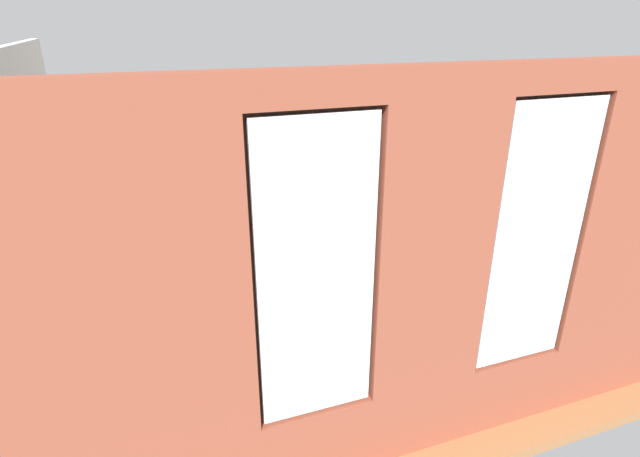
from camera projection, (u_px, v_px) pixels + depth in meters
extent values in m
cube|color=#99663D|center=(311.00, 296.00, 6.52)|extent=(6.59, 6.08, 0.10)
cube|color=brown|center=(430.00, 285.00, 3.60)|extent=(0.90, 0.16, 3.05)
cube|color=brown|center=(111.00, 346.00, 2.93)|extent=(1.69, 0.16, 3.05)
cube|color=brown|center=(506.00, 388.00, 4.34)|extent=(0.85, 0.16, 0.66)
cube|color=brown|center=(563.00, 76.00, 3.32)|extent=(0.85, 0.16, 0.21)
cube|color=white|center=(537.00, 242.00, 3.75)|extent=(0.79, 0.03, 2.12)
cube|color=#38281E|center=(531.00, 238.00, 3.81)|extent=(0.85, 0.04, 2.18)
cube|color=brown|center=(316.00, 442.00, 3.79)|extent=(0.85, 0.16, 0.66)
cube|color=brown|center=(314.00, 87.00, 2.77)|extent=(0.85, 0.16, 0.21)
cube|color=white|center=(317.00, 280.00, 3.20)|extent=(0.79, 0.03, 2.12)
cube|color=#38281E|center=(314.00, 276.00, 3.25)|extent=(0.85, 0.04, 2.18)
cube|color=tan|center=(414.00, 376.00, 4.04)|extent=(2.81, 0.24, 0.06)
cube|color=black|center=(428.00, 233.00, 3.53)|extent=(0.40, 0.03, 0.54)
cube|color=#A33875|center=(426.00, 232.00, 3.55)|extent=(0.34, 0.01, 0.48)
cube|color=silver|center=(29.00, 217.00, 4.81)|extent=(0.10, 5.08, 3.05)
cube|color=black|center=(331.00, 384.00, 4.57)|extent=(1.93, 0.85, 0.42)
cube|color=black|center=(345.00, 370.00, 4.13)|extent=(1.93, 0.24, 0.38)
cube|color=black|center=(415.00, 337.00, 4.71)|extent=(0.22, 0.85, 0.24)
cube|color=black|center=(236.00, 378.00, 4.18)|extent=(0.22, 0.85, 0.24)
cube|color=#232326|center=(367.00, 348.00, 4.61)|extent=(0.68, 0.65, 0.12)
cube|color=#232326|center=(290.00, 366.00, 4.38)|extent=(0.68, 0.65, 0.12)
cube|color=black|center=(465.00, 256.00, 7.01)|extent=(0.90, 1.73, 0.42)
cube|color=black|center=(487.00, 227.00, 6.96)|extent=(0.29, 1.71, 0.38)
cube|color=black|center=(437.00, 217.00, 7.53)|extent=(0.86, 0.24, 0.24)
cube|color=black|center=(504.00, 258.00, 6.25)|extent=(0.86, 0.24, 0.24)
cube|color=#232326|center=(451.00, 231.00, 7.16)|extent=(0.66, 0.60, 0.12)
cube|color=#232326|center=(479.00, 248.00, 6.62)|extent=(0.66, 0.60, 0.12)
cube|color=olive|center=(293.00, 250.00, 6.74)|extent=(1.44, 0.84, 0.04)
cube|color=olive|center=(329.00, 247.00, 7.34)|extent=(0.07, 0.07, 0.38)
cube|color=olive|center=(241.00, 260.00, 6.93)|extent=(0.07, 0.07, 0.38)
cube|color=olive|center=(348.00, 268.00, 6.72)|extent=(0.07, 0.07, 0.38)
cube|color=olive|center=(252.00, 284.00, 6.31)|extent=(0.07, 0.07, 0.38)
cylinder|color=#4C4C51|center=(317.00, 238.00, 6.97)|extent=(0.07, 0.07, 0.09)
cylinder|color=#47423D|center=(304.00, 248.00, 6.64)|extent=(0.12, 0.12, 0.09)
sphere|color=#3D8E42|center=(304.00, 241.00, 6.60)|extent=(0.15, 0.15, 0.15)
cube|color=#59595B|center=(293.00, 248.00, 6.73)|extent=(0.17, 0.13, 0.02)
cube|color=black|center=(88.00, 312.00, 5.61)|extent=(1.29, 0.42, 0.50)
cube|color=black|center=(84.00, 291.00, 5.50)|extent=(0.53, 0.20, 0.05)
cube|color=black|center=(83.00, 286.00, 5.48)|extent=(0.06, 0.04, 0.06)
cube|color=black|center=(76.00, 256.00, 5.34)|extent=(1.19, 0.04, 0.68)
cube|color=black|center=(77.00, 255.00, 5.35)|extent=(1.14, 0.01, 0.63)
cylinder|color=olive|center=(223.00, 237.00, 7.77)|extent=(0.46, 0.46, 0.28)
ellipsoid|color=white|center=(221.00, 219.00, 7.65)|extent=(1.02, 1.02, 0.41)
ellipsoid|color=navy|center=(216.00, 213.00, 7.58)|extent=(0.44, 0.44, 0.18)
cylinder|color=beige|center=(178.00, 437.00, 4.02)|extent=(0.38, 0.38, 0.38)
cylinder|color=brown|center=(175.00, 413.00, 3.92)|extent=(0.06, 0.06, 0.12)
ellipsoid|color=#286B2D|center=(171.00, 386.00, 3.82)|extent=(0.68, 0.68, 0.42)
cylinder|color=#9E5638|center=(398.00, 233.00, 8.08)|extent=(0.13, 0.13, 0.15)
cylinder|color=brown|center=(399.00, 226.00, 8.03)|extent=(0.02, 0.02, 0.12)
ellipsoid|color=#1E5B28|center=(399.00, 217.00, 7.97)|extent=(0.23, 0.23, 0.18)
cylinder|color=gray|center=(358.00, 238.00, 7.84)|extent=(0.19, 0.19, 0.21)
cylinder|color=brown|center=(359.00, 227.00, 7.77)|extent=(0.03, 0.03, 0.15)
ellipsoid|color=#286B2D|center=(359.00, 212.00, 7.67)|extent=(0.42, 0.42, 0.35)
cylinder|color=#47423D|center=(590.00, 331.00, 5.36)|extent=(0.35, 0.35, 0.39)
cylinder|color=brown|center=(599.00, 294.00, 5.18)|extent=(0.06, 0.06, 0.54)
cone|color=#3D8E42|center=(598.00, 255.00, 4.95)|extent=(0.44, 0.18, 0.52)
cone|color=#3D8E42|center=(608.00, 262.00, 4.86)|extent=(0.47, 0.45, 0.49)
cone|color=#3D8E42|center=(629.00, 264.00, 4.86)|extent=(0.29, 0.53, 0.46)
cone|color=#3D8E42|center=(623.00, 252.00, 5.00)|extent=(0.47, 0.29, 0.52)
cone|color=#3D8E42|center=(615.00, 249.00, 5.10)|extent=(0.49, 0.33, 0.50)
cone|color=#3D8E42|center=(596.00, 248.00, 5.19)|extent=(0.27, 0.53, 0.46)
cone|color=#3D8E42|center=(587.00, 251.00, 5.11)|extent=(0.43, 0.50, 0.47)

